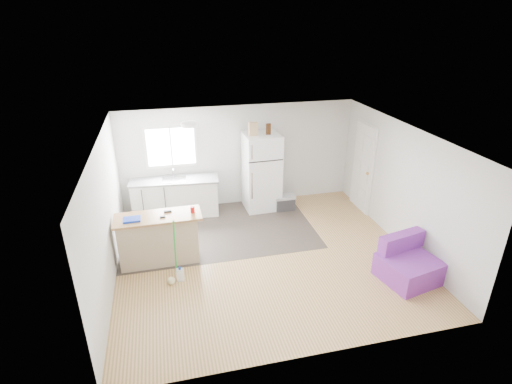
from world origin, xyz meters
TOP-DOWN VIEW (x-y plane):
  - room at (0.00, 0.00)m, footprint 5.51×5.01m
  - vinyl_zone at (-0.73, 1.25)m, footprint 4.05×2.50m
  - window at (-1.55, 2.49)m, footprint 1.18×0.06m
  - interior_door at (2.72, 1.55)m, footprint 0.11×0.92m
  - ceiling_fixture at (-1.20, 1.20)m, footprint 0.30×0.30m
  - kitchen_cabinets at (-1.55, 2.19)m, footprint 2.01×0.79m
  - peninsula at (-1.95, 0.32)m, footprint 1.56×0.61m
  - refrigerator at (0.45, 2.11)m, footprint 0.83×0.79m
  - cooler at (0.95, 1.86)m, footprint 0.47×0.33m
  - purple_seat at (2.25, -1.22)m, footprint 1.06×1.03m
  - cleaner_jug at (-1.63, -0.38)m, footprint 0.13×0.10m
  - mop at (-1.76, -0.41)m, footprint 0.22×0.35m
  - red_cup at (-1.30, 0.31)m, footprint 0.10×0.10m
  - blue_tray at (-2.37, 0.26)m, footprint 0.30×0.22m
  - tool_a at (-1.75, 0.44)m, footprint 0.14×0.06m
  - tool_b at (-1.84, 0.23)m, footprint 0.10×0.04m
  - cardboard_box at (0.24, 2.05)m, footprint 0.21×0.11m
  - bottle_left at (0.57, 2.06)m, footprint 0.08×0.08m
  - bottle_right at (0.61, 2.06)m, footprint 0.07×0.07m

SIDE VIEW (x-z plane):
  - vinyl_zone at x=-0.73m, z-range 0.00..0.00m
  - cleaner_jug at x=-1.63m, z-range -0.02..0.26m
  - cooler at x=0.95m, z-range 0.00..0.36m
  - mop at x=-1.76m, z-range -0.40..0.86m
  - purple_seat at x=2.25m, z-range -0.10..0.64m
  - kitchen_cabinets at x=-1.55m, z-range -0.13..1.02m
  - peninsula at x=-1.95m, z-range 0.01..0.96m
  - refrigerator at x=0.45m, z-range 0.00..1.81m
  - tool_b at x=-1.84m, z-range 0.95..0.98m
  - tool_a at x=-1.75m, z-range 0.95..0.98m
  - blue_tray at x=-2.37m, z-range 0.95..0.99m
  - red_cup at x=-1.30m, z-range 0.95..1.07m
  - interior_door at x=2.72m, z-range -0.03..2.07m
  - room at x=0.00m, z-range -0.01..2.41m
  - window at x=-1.55m, z-range 1.06..2.04m
  - bottle_left at x=0.57m, z-range 1.81..2.06m
  - bottle_right at x=0.61m, z-range 1.81..2.06m
  - cardboard_box at x=0.24m, z-range 1.81..2.11m
  - ceiling_fixture at x=-1.20m, z-range 2.32..2.40m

